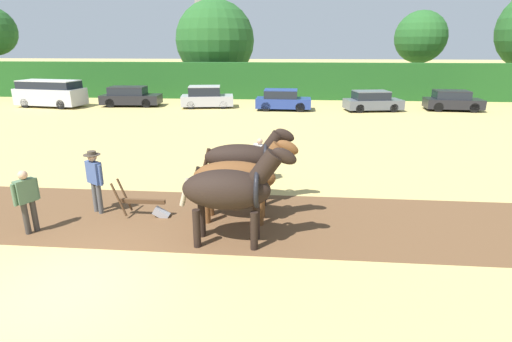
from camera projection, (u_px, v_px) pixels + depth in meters
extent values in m
plane|color=tan|center=(68.00, 289.00, 7.89)|extent=(240.00, 240.00, 0.00)
cube|color=brown|center=(103.00, 214.00, 11.30)|extent=(25.27, 4.13, 0.01)
cube|color=#1E511E|center=(239.00, 81.00, 34.63)|extent=(78.42, 1.20, 3.07)
cylinder|color=brown|center=(216.00, 77.00, 39.23)|extent=(0.44, 0.44, 2.84)
sphere|color=#235623|center=(215.00, 40.00, 38.17)|extent=(7.47, 7.47, 7.47)
cylinder|color=brown|center=(416.00, 73.00, 38.21)|extent=(0.44, 0.44, 3.88)
sphere|color=#235623|center=(421.00, 37.00, 37.22)|extent=(4.76, 4.76, 4.76)
cylinder|color=gray|center=(203.00, 47.00, 64.26)|extent=(2.48, 2.48, 7.96)
ellipsoid|color=black|center=(226.00, 190.00, 9.31)|extent=(2.10, 1.02, 0.95)
cylinder|color=black|center=(256.00, 221.00, 9.79)|extent=(0.18, 0.18, 0.95)
cylinder|color=black|center=(254.00, 231.00, 9.27)|extent=(0.18, 0.18, 0.95)
cylinder|color=black|center=(202.00, 219.00, 9.91)|extent=(0.18, 0.18, 0.95)
cylinder|color=black|center=(197.00, 228.00, 9.38)|extent=(0.18, 0.18, 0.95)
cylinder|color=black|center=(264.00, 169.00, 9.08)|extent=(0.87, 0.46, 0.96)
ellipsoid|color=black|center=(284.00, 156.00, 8.94)|extent=(0.68, 0.27, 0.54)
cube|color=gray|center=(273.00, 161.00, 9.00)|extent=(0.45, 0.08, 0.60)
cylinder|color=gray|center=(185.00, 192.00, 9.43)|extent=(0.30, 0.12, 0.71)
torus|color=black|center=(257.00, 188.00, 9.23)|extent=(0.12, 0.96, 0.96)
ellipsoid|color=brown|center=(234.00, 177.00, 10.60)|extent=(2.22, 0.93, 0.86)
cylinder|color=brown|center=(262.00, 203.00, 11.03)|extent=(0.18, 0.18, 0.85)
cylinder|color=brown|center=(260.00, 210.00, 10.56)|extent=(0.18, 0.18, 0.85)
cylinder|color=brown|center=(211.00, 201.00, 11.15)|extent=(0.18, 0.18, 0.85)
cylinder|color=brown|center=(207.00, 208.00, 10.68)|extent=(0.18, 0.18, 0.85)
cylinder|color=brown|center=(270.00, 159.00, 10.37)|extent=(0.84, 0.42, 0.96)
ellipsoid|color=brown|center=(288.00, 147.00, 10.23)|extent=(0.68, 0.27, 0.54)
cube|color=black|center=(278.00, 153.00, 10.29)|extent=(0.45, 0.08, 0.61)
cylinder|color=black|center=(196.00, 179.00, 10.72)|extent=(0.30, 0.12, 0.71)
torus|color=black|center=(263.00, 175.00, 10.52)|extent=(0.12, 0.88, 0.88)
ellipsoid|color=black|center=(240.00, 158.00, 11.81)|extent=(2.17, 0.88, 0.81)
cylinder|color=black|center=(264.00, 184.00, 12.24)|extent=(0.18, 0.18, 1.04)
cylinder|color=black|center=(263.00, 189.00, 11.79)|extent=(0.18, 0.18, 1.04)
cylinder|color=black|center=(219.00, 182.00, 12.36)|extent=(0.18, 0.18, 1.04)
cylinder|color=black|center=(217.00, 188.00, 11.91)|extent=(0.18, 0.18, 1.04)
cylinder|color=black|center=(272.00, 144.00, 11.59)|extent=(0.73, 0.39, 0.81)
ellipsoid|color=black|center=(285.00, 135.00, 11.48)|extent=(0.68, 0.27, 0.54)
cube|color=black|center=(277.00, 138.00, 11.53)|extent=(0.38, 0.08, 0.51)
cylinder|color=black|center=(207.00, 160.00, 11.92)|extent=(0.30, 0.12, 0.71)
torus|color=black|center=(266.00, 156.00, 11.72)|extent=(0.12, 0.84, 0.84)
cube|color=#4C331E|center=(142.00, 201.00, 11.07)|extent=(1.29, 0.11, 0.12)
cube|color=#939399|center=(161.00, 214.00, 11.13)|extent=(0.48, 0.20, 0.39)
cylinder|color=#4C331E|center=(125.00, 195.00, 11.27)|extent=(0.40, 0.06, 0.96)
cylinder|color=#4C331E|center=(119.00, 200.00, 10.89)|extent=(0.40, 0.06, 0.96)
cylinder|color=#4C4C4C|center=(95.00, 197.00, 11.41)|extent=(0.14, 0.14, 0.89)
cylinder|color=#4C4C4C|center=(100.00, 199.00, 11.27)|extent=(0.14, 0.14, 0.89)
cube|color=#3D5184|center=(94.00, 172.00, 11.11)|extent=(0.54, 0.45, 0.63)
sphere|color=tan|center=(92.00, 157.00, 10.97)|extent=(0.24, 0.24, 0.24)
cylinder|color=#3D5184|center=(88.00, 171.00, 11.29)|extent=(0.09, 0.09, 0.59)
cylinder|color=#3D5184|center=(100.00, 175.00, 10.94)|extent=(0.09, 0.09, 0.59)
cylinder|color=#42382D|center=(92.00, 155.00, 10.95)|extent=(0.46, 0.46, 0.02)
cylinder|color=#42382D|center=(92.00, 153.00, 10.93)|extent=(0.23, 0.23, 0.10)
cylinder|color=#4C4C4C|center=(258.00, 170.00, 14.04)|extent=(0.14, 0.14, 0.77)
cylinder|color=#4C4C4C|center=(262.00, 171.00, 13.90)|extent=(0.14, 0.14, 0.77)
cube|color=#B7B7BC|center=(260.00, 152.00, 13.77)|extent=(0.47, 0.45, 0.55)
sphere|color=tan|center=(260.00, 141.00, 13.65)|extent=(0.21, 0.21, 0.21)
cylinder|color=#B7B7BC|center=(254.00, 151.00, 13.97)|extent=(0.09, 0.09, 0.52)
cylinder|color=#B7B7BC|center=(265.00, 154.00, 13.59)|extent=(0.09, 0.09, 0.52)
cylinder|color=#38332D|center=(35.00, 216.00, 10.22)|extent=(0.14, 0.14, 0.84)
cylinder|color=#38332D|center=(26.00, 219.00, 10.04)|extent=(0.14, 0.14, 0.84)
cube|color=#4C6B4C|center=(25.00, 191.00, 9.91)|extent=(0.40, 0.53, 0.59)
sphere|color=tan|center=(22.00, 175.00, 9.79)|extent=(0.23, 0.23, 0.23)
cylinder|color=#4C6B4C|center=(37.00, 188.00, 10.16)|extent=(0.09, 0.09, 0.56)
cylinder|color=#4C6B4C|center=(14.00, 195.00, 9.69)|extent=(0.09, 0.09, 0.56)
cube|color=#BCBCC1|center=(51.00, 96.00, 30.25)|extent=(5.29, 2.77, 1.20)
cube|color=black|center=(49.00, 85.00, 29.99)|extent=(4.67, 2.48, 0.54)
cube|color=#BCBCC1|center=(48.00, 81.00, 29.90)|extent=(4.67, 2.48, 0.06)
cylinder|color=black|center=(77.00, 101.00, 30.89)|extent=(0.72, 0.32, 0.69)
cylinder|color=black|center=(61.00, 105.00, 29.21)|extent=(0.72, 0.32, 0.69)
cylinder|color=black|center=(43.00, 100.00, 31.57)|extent=(0.72, 0.32, 0.69)
cylinder|color=black|center=(25.00, 103.00, 29.89)|extent=(0.72, 0.32, 0.69)
cube|color=black|center=(131.00, 99.00, 30.71)|extent=(4.52, 2.03, 0.68)
cube|color=black|center=(128.00, 91.00, 30.53)|extent=(2.74, 1.76, 0.56)
cube|color=black|center=(127.00, 87.00, 30.43)|extent=(2.74, 1.76, 0.06)
cylinder|color=black|center=(152.00, 100.00, 31.49)|extent=(0.68, 0.26, 0.67)
cylinder|color=black|center=(146.00, 103.00, 29.99)|extent=(0.68, 0.26, 0.67)
cylinder|color=black|center=(118.00, 100.00, 31.55)|extent=(0.68, 0.26, 0.67)
cylinder|color=black|center=(110.00, 103.00, 30.05)|extent=(0.68, 0.26, 0.67)
cube|color=#A8A8B2|center=(207.00, 100.00, 30.05)|extent=(4.08, 2.42, 0.74)
cube|color=black|center=(205.00, 91.00, 29.83)|extent=(2.54, 2.00, 0.64)
cube|color=#A8A8B2|center=(204.00, 86.00, 29.72)|extent=(2.54, 2.00, 0.06)
cylinder|color=black|center=(223.00, 102.00, 30.98)|extent=(0.63, 0.31, 0.60)
cylinder|color=black|center=(223.00, 105.00, 29.44)|extent=(0.63, 0.31, 0.60)
cylinder|color=black|center=(192.00, 102.00, 30.81)|extent=(0.63, 0.31, 0.60)
cylinder|color=black|center=(191.00, 105.00, 29.27)|extent=(0.63, 0.31, 0.60)
cube|color=navy|center=(283.00, 103.00, 28.86)|extent=(3.96, 1.81, 0.68)
cube|color=black|center=(281.00, 94.00, 28.69)|extent=(2.39, 1.60, 0.55)
cube|color=navy|center=(281.00, 90.00, 28.60)|extent=(2.39, 1.60, 0.06)
cylinder|color=black|center=(300.00, 104.00, 29.51)|extent=(0.67, 0.23, 0.67)
cylinder|color=black|center=(300.00, 107.00, 28.09)|extent=(0.67, 0.23, 0.67)
cylinder|color=black|center=(267.00, 104.00, 29.75)|extent=(0.67, 0.23, 0.67)
cylinder|color=black|center=(266.00, 107.00, 28.32)|extent=(0.67, 0.23, 0.67)
cube|color=#565B66|center=(373.00, 104.00, 28.49)|extent=(4.20, 2.39, 0.66)
cube|color=black|center=(371.00, 96.00, 28.29)|extent=(2.61, 1.95, 0.54)
cube|color=#565B66|center=(371.00, 91.00, 28.20)|extent=(2.61, 1.95, 0.06)
cylinder|color=black|center=(385.00, 105.00, 29.38)|extent=(0.63, 0.32, 0.60)
cylinder|color=black|center=(394.00, 108.00, 27.95)|extent=(0.63, 0.32, 0.60)
cylinder|color=black|center=(353.00, 105.00, 29.16)|extent=(0.63, 0.32, 0.60)
cylinder|color=black|center=(360.00, 109.00, 27.73)|extent=(0.63, 0.32, 0.60)
cube|color=black|center=(453.00, 103.00, 28.68)|extent=(3.96, 2.12, 0.66)
cube|color=black|center=(451.00, 95.00, 28.53)|extent=(2.42, 1.82, 0.53)
cube|color=black|center=(452.00, 91.00, 28.44)|extent=(2.42, 1.82, 0.06)
cylinder|color=black|center=(466.00, 105.00, 29.32)|extent=(0.68, 0.27, 0.67)
cylinder|color=black|center=(474.00, 108.00, 27.80)|extent=(0.68, 0.27, 0.67)
cylinder|color=black|center=(432.00, 104.00, 29.67)|extent=(0.68, 0.27, 0.67)
cylinder|color=black|center=(438.00, 107.00, 28.15)|extent=(0.68, 0.27, 0.67)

